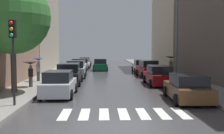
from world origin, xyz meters
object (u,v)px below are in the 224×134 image
Objects in this scene: car_midroad at (100,65)px; traffic_light_left_corner at (13,43)px; parked_car_left_nearest at (59,84)px; parked_car_right_third at (148,69)px; parked_car_left_fifth at (83,64)px; pedestrian_near_tree at (38,65)px; pedestrian_foreground at (31,67)px; pedestrian_by_kerb at (171,61)px; street_tree_left at (12,16)px; parked_car_left_third at (76,70)px; parked_car_left_second at (69,74)px; parked_car_right_second at (159,76)px; lamp_post_right at (177,32)px; parked_car_right_nearest at (187,88)px; parked_car_right_fourth at (141,66)px; parked_car_left_sixth at (85,62)px; parked_car_left_fourth at (79,66)px.

traffic_light_left_corner reaches higher than car_midroad.
parked_car_left_nearest is 13.75m from parked_car_right_third.
parked_car_left_fifth is 2.03× the size of pedestrian_near_tree.
pedestrian_by_kerb is at bearing -171.43° from pedestrian_foreground.
parked_car_left_third is at bearing 73.11° from street_tree_left.
parked_car_left_second reaches higher than parked_car_right_second.
lamp_post_right is (1.79, 1.18, 3.72)m from parked_car_right_second.
parked_car_right_nearest is at bearing -41.34° from pedestrian_by_kerb.
parked_car_left_fifth is 3.81m from car_midroad.
parked_car_left_second is at bearing -177.95° from parked_car_left_fifth.
parked_car_right_third is at bearing -179.96° from parked_car_right_fourth.
parked_car_left_sixth is 24.74m from parked_car_right_second.
parked_car_left_third is 0.94× the size of parked_car_right_third.
pedestrian_near_tree is at bearing 88.65° from street_tree_left.
pedestrian_foreground reaches higher than car_midroad.
car_midroad is at bearing 18.57° from parked_car_right_second.
car_midroad is (-5.20, 21.66, 0.03)m from parked_car_right_nearest.
parked_car_left_fourth is 8.02m from parked_car_right_fourth.
parked_car_left_sixth is at bearing 34.11° from parked_car_right_fourth.
lamp_post_right reaches higher than parked_car_left_fifth.
pedestrian_by_kerb is 0.27× the size of lamp_post_right.
parked_car_left_fourth is 15.22m from lamp_post_right.
parked_car_left_sixth is 0.59× the size of lamp_post_right.
street_tree_left is at bearing 161.71° from parked_car_left_third.
street_tree_left reaches higher than parked_car_left_second.
street_tree_left is (-10.76, -10.61, 4.28)m from parked_car_right_third.
parked_car_left_second is 1.04× the size of car_midroad.
parked_car_left_fifth is 0.95× the size of parked_car_right_fourth.
street_tree_left is at bearing -156.45° from lamp_post_right.
parked_car_left_third is at bearing 0.31° from parked_car_left_nearest.
lamp_post_right is (9.46, -22.35, 3.76)m from parked_car_left_sixth.
parked_car_left_sixth is 21.88m from pedestrian_near_tree.
parked_car_left_nearest is 7.87m from parked_car_right_nearest.
pedestrian_foreground is (-10.13, -1.72, 0.84)m from parked_car_right_second.
traffic_light_left_corner is (-4.20, -23.19, 2.52)m from car_midroad.
parked_car_right_second is at bearing -154.90° from parked_car_left_fifth.
parked_car_left_fifth is 26.14m from traffic_light_left_corner.
parked_car_right_third is at bearing 106.88° from lamp_post_right.
parked_car_right_third is 6.57m from lamp_post_right.
pedestrian_near_tree reaches higher than parked_car_right_fourth.
street_tree_left is (-2.93, -21.88, 4.39)m from parked_car_left_fifth.
parked_car_left_fifth is at bearing 23.31° from parked_car_right_second.
pedestrian_by_kerb is at bearing 36.09° from street_tree_left.
street_tree_left reaches higher than parked_car_right_nearest.
lamp_post_right is (9.42, -16.50, 3.76)m from parked_car_left_fifth.
parked_car_left_fourth is 17.43m from street_tree_left.
parked_car_left_third is 0.98× the size of parked_car_right_nearest.
lamp_post_right is at bearing -171.25° from parked_car_right_fourth.
street_tree_left is (-5.55, -19.10, 4.35)m from car_midroad.
parked_car_left_nearest is 11.75m from lamp_post_right.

